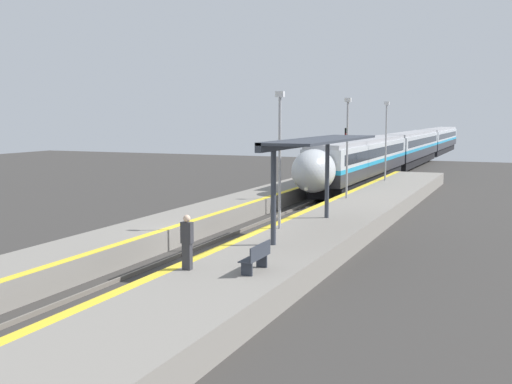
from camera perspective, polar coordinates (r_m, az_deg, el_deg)
The scene contains 13 objects.
ground_plane at distance 27.05m, azimuth -4.23°, elevation -5.41°, with size 120.00×120.00×0.00m, color #383533.
rail_left at distance 27.37m, azimuth -5.58°, elevation -5.12°, with size 0.08×90.00×0.15m, color slate.
rail_right at distance 26.72m, azimuth -2.85°, elevation -5.39°, with size 0.08×90.00×0.15m, color slate.
train at distance 73.80m, azimuth 13.50°, elevation 3.91°, with size 2.73×73.62×3.84m.
platform_right at distance 25.51m, azimuth 3.27°, elevation -5.11°, with size 4.03×64.00×0.92m.
platform_left at distance 28.51m, azimuth -9.88°, elevation -3.92°, with size 2.86×64.00×0.92m.
platform_bench at distance 19.91m, azimuth 0.08°, elevation -5.77°, with size 0.44×1.57×0.89m.
person_waiting at distance 20.19m, azimuth -6.15°, elevation -4.37°, with size 0.36×0.23×1.74m.
railway_signal at distance 55.38m, azimuth 8.03°, elevation 3.77°, with size 0.28×0.28×4.65m.
lamppost_near at distance 27.10m, azimuth 2.12°, elevation 3.63°, with size 0.36×0.20×5.81m.
lamppost_mid at distance 37.58m, azimuth 8.12°, elevation 4.46°, with size 0.36×0.20×5.81m.
lamppost_far at distance 48.30m, azimuth 11.48°, elevation 4.91°, with size 0.36×0.20×5.81m.
station_canopy at distance 26.69m, azimuth 5.43°, elevation 4.19°, with size 2.02×9.91×3.88m.
Camera 1 is at (12.10, -23.51, 5.73)m, focal length 45.00 mm.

